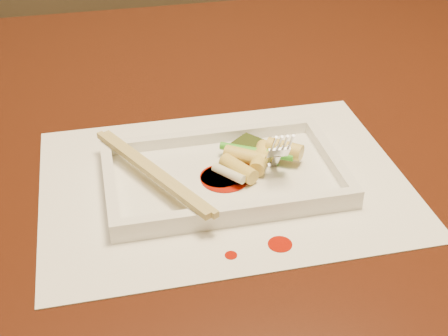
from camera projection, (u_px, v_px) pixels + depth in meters
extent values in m
cube|color=black|center=(201.00, 139.00, 0.81)|extent=(1.40, 0.90, 0.04)
cylinder|color=black|center=(439.00, 165.00, 1.43)|extent=(0.07, 0.07, 0.71)
cube|color=white|center=(224.00, 182.00, 0.69)|extent=(0.40, 0.30, 0.00)
cylinder|color=#9D1204|center=(280.00, 244.00, 0.60)|extent=(0.02, 0.02, 0.00)
cylinder|color=#9D1204|center=(231.00, 255.00, 0.59)|extent=(0.01, 0.01, 0.00)
cube|color=white|center=(224.00, 178.00, 0.69)|extent=(0.26, 0.16, 0.01)
cube|color=white|center=(210.00, 136.00, 0.74)|extent=(0.26, 0.01, 0.01)
cube|color=white|center=(240.00, 211.00, 0.62)|extent=(0.26, 0.01, 0.01)
cube|color=white|center=(110.00, 185.00, 0.66)|extent=(0.01, 0.14, 0.01)
cube|color=white|center=(331.00, 157.00, 0.71)|extent=(0.01, 0.14, 0.01)
cube|color=black|center=(246.00, 147.00, 0.72)|extent=(0.05, 0.05, 0.01)
cylinder|color=#EAEACC|center=(229.00, 173.00, 0.67)|extent=(0.03, 0.04, 0.01)
cylinder|color=green|center=(256.00, 152.00, 0.70)|extent=(0.08, 0.05, 0.01)
cube|color=tan|center=(149.00, 172.00, 0.66)|extent=(0.10, 0.18, 0.01)
cube|color=tan|center=(156.00, 171.00, 0.66)|extent=(0.10, 0.18, 0.01)
cylinder|color=#9D1204|center=(220.00, 176.00, 0.68)|extent=(0.04, 0.04, 0.00)
cylinder|color=#9D1204|center=(225.00, 179.00, 0.68)|extent=(0.05, 0.05, 0.00)
cylinder|color=#9D1204|center=(238.00, 174.00, 0.69)|extent=(0.04, 0.04, 0.00)
cylinder|color=#EADB6D|center=(246.00, 157.00, 0.70)|extent=(0.05, 0.04, 0.02)
cylinder|color=#EADB6D|center=(260.00, 158.00, 0.70)|extent=(0.04, 0.05, 0.02)
cylinder|color=#EADB6D|center=(284.00, 149.00, 0.70)|extent=(0.04, 0.04, 0.02)
cylinder|color=#EADB6D|center=(238.00, 169.00, 0.68)|extent=(0.04, 0.05, 0.02)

